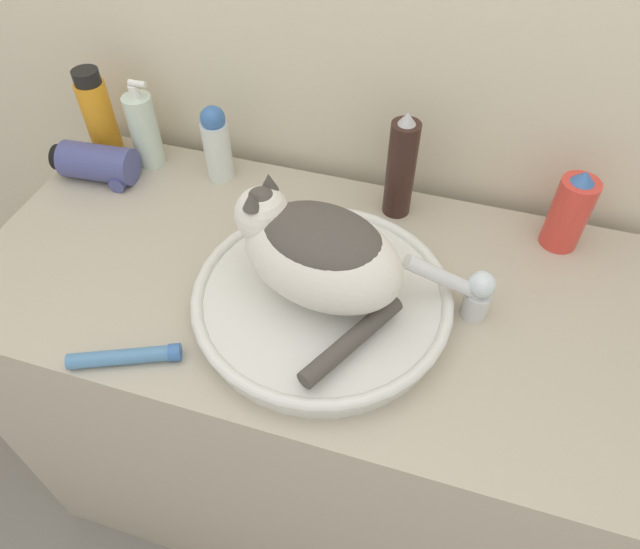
{
  "coord_description": "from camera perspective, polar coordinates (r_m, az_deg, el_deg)",
  "views": [
    {
      "loc": [
        0.22,
        -0.34,
        1.6
      ],
      "look_at": [
        0.04,
        0.22,
        0.95
      ],
      "focal_mm": 32.0,
      "sensor_mm": 36.0,
      "label": 1
    }
  ],
  "objects": [
    {
      "name": "hair_dryer",
      "position": [
        1.28,
        -21.28,
        10.31
      ],
      "size": [
        0.17,
        0.09,
        0.08
      ],
      "rotation": [
        0.0,
        0.0,
        3.22
      ],
      "color": "#474C8C",
      "rests_on": "vanity_counter"
    },
    {
      "name": "soap_pump_bottle",
      "position": [
        1.26,
        -17.17,
        13.65
      ],
      "size": [
        0.06,
        0.06,
        0.19
      ],
      "color": "silver",
      "rests_on": "vanity_counter"
    },
    {
      "name": "hairspray_can_black",
      "position": [
        1.08,
        8.1,
        10.5
      ],
      "size": [
        0.05,
        0.05,
        0.22
      ],
      "color": "#331E19",
      "rests_on": "vanity_counter"
    },
    {
      "name": "cream_tube",
      "position": [
        0.94,
        -18.81,
        -7.78
      ],
      "size": [
        0.17,
        0.09,
        0.03
      ],
      "rotation": [
        0.0,
        0.0,
        0.4
      ],
      "color": "#4C7FB2",
      "rests_on": "vanity_counter"
    },
    {
      "name": "sink_basin",
      "position": [
        0.94,
        0.21,
        -2.49
      ],
      "size": [
        0.43,
        0.43,
        0.05
      ],
      "color": "silver",
      "rests_on": "vanity_counter"
    },
    {
      "name": "cat",
      "position": [
        0.86,
        -0.25,
        2.34
      ],
      "size": [
        0.29,
        0.29,
        0.18
      ],
      "rotation": [
        0.0,
        0.0,
        2.94
      ],
      "color": "silver",
      "rests_on": "sink_basin"
    },
    {
      "name": "lotion_bottle_white",
      "position": [
        1.19,
        -10.3,
        12.79
      ],
      "size": [
        0.05,
        0.05,
        0.16
      ],
      "color": "silver",
      "rests_on": "vanity_counter"
    },
    {
      "name": "vanity_counter",
      "position": [
        1.35,
        -0.95,
        -12.63
      ],
      "size": [
        1.21,
        0.59,
        0.85
      ],
      "color": "#B2A893",
      "rests_on": "ground_plane"
    },
    {
      "name": "shampoo_bottle_tall",
      "position": [
        1.31,
        -21.23,
        14.56
      ],
      "size": [
        0.06,
        0.06,
        0.2
      ],
      "color": "orange",
      "rests_on": "vanity_counter"
    },
    {
      "name": "spray_bottle_trigger",
      "position": [
        1.11,
        23.7,
        5.77
      ],
      "size": [
        0.07,
        0.07,
        0.16
      ],
      "color": "#DB3D33",
      "rests_on": "vanity_counter"
    },
    {
      "name": "faucet",
      "position": [
        0.94,
        14.59,
        -1.48
      ],
      "size": [
        0.15,
        0.07,
        0.13
      ],
      "rotation": [
        0.0,
        0.0,
        -2.87
      ],
      "color": "silver",
      "rests_on": "vanity_counter"
    }
  ]
}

